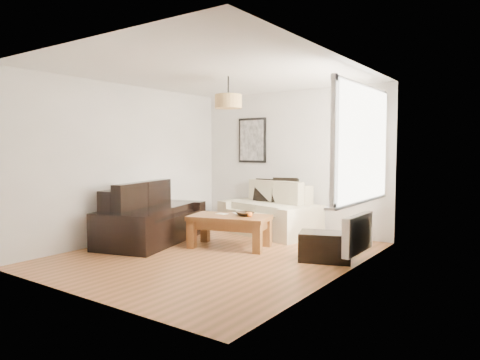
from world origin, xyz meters
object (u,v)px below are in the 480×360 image
Objects in this scene: sofa_leather at (153,215)px; coffee_table at (230,231)px; ottoman at (325,247)px; loveseat_cream at (269,209)px.

coffee_table is at bearing -89.91° from sofa_leather.
loveseat_cream is at bearing 143.61° from ottoman.
coffee_table is 1.77× the size of ottoman.
sofa_leather is at bearing -171.04° from ottoman.
sofa_leather is at bearing -113.35° from loveseat_cream.
sofa_leather is (-1.24, -1.67, 0.00)m from loveseat_cream.
coffee_table reaches higher than ottoman.
loveseat_cream is 0.86× the size of sofa_leather.
loveseat_cream reaches higher than coffee_table.
ottoman is at bearing 3.07° from coffee_table.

